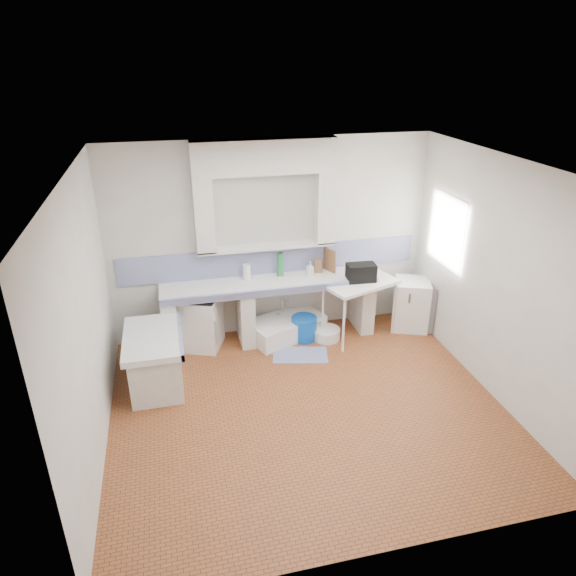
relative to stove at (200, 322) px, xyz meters
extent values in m
plane|color=brown|center=(1.09, -1.71, -0.38)|extent=(4.50, 4.50, 0.00)
plane|color=silver|center=(1.09, -1.71, 2.42)|extent=(4.50, 4.50, 0.00)
plane|color=silver|center=(1.09, 0.29, 1.02)|extent=(4.50, 0.00, 4.50)
plane|color=silver|center=(1.09, -3.71, 1.02)|extent=(4.50, 0.00, 4.50)
plane|color=silver|center=(-1.16, -1.71, 1.02)|extent=(0.00, 4.50, 4.50)
plane|color=silver|center=(3.34, -1.71, 1.02)|extent=(0.00, 4.50, 4.50)
cube|color=silver|center=(0.99, 0.17, 2.19)|extent=(1.90, 0.25, 0.45)
cube|color=#382412|center=(3.51, -0.51, 1.22)|extent=(0.35, 0.86, 1.06)
cube|color=white|center=(3.37, -0.51, 1.60)|extent=(0.01, 0.84, 0.24)
cube|color=white|center=(0.99, -0.01, 0.48)|extent=(3.00, 0.60, 0.08)
cube|color=navy|center=(0.99, -0.29, 0.48)|extent=(3.00, 0.04, 0.10)
cube|color=silver|center=(-0.41, -0.01, 0.03)|extent=(0.20, 0.55, 0.82)
cube|color=silver|center=(0.64, -0.01, 0.03)|extent=(0.20, 0.55, 0.82)
cube|color=silver|center=(2.39, -0.01, 0.03)|extent=(0.20, 0.55, 0.82)
cube|color=white|center=(-0.61, -0.81, 0.28)|extent=(0.70, 1.10, 0.08)
cube|color=silver|center=(-0.61, -0.81, -0.07)|extent=(0.60, 1.00, 0.62)
cube|color=navy|center=(-0.28, -0.81, 0.28)|extent=(0.04, 1.10, 0.10)
cube|color=navy|center=(1.09, 0.28, 0.72)|extent=(4.27, 0.03, 0.40)
cube|color=white|center=(0.00, 0.00, 0.00)|extent=(0.69, 0.68, 0.76)
cube|color=white|center=(1.22, -0.01, -0.25)|extent=(1.22, 0.95, 0.26)
cube|color=white|center=(2.25, -0.23, 0.05)|extent=(1.17, 0.89, 0.05)
cube|color=white|center=(3.10, -0.18, 0.00)|extent=(0.63, 0.63, 0.76)
cylinder|color=#BD4E29|center=(1.02, -0.06, -0.25)|extent=(0.35, 0.35, 0.26)
cylinder|color=#D16412|center=(1.30, -0.14, -0.25)|extent=(0.30, 0.30, 0.26)
cylinder|color=blue|center=(1.46, -0.15, -0.21)|extent=(0.41, 0.41, 0.34)
cylinder|color=white|center=(1.77, -0.22, -0.30)|extent=(0.43, 0.43, 0.15)
cylinder|color=silver|center=(1.15, 0.14, -0.23)|extent=(0.08, 0.08, 0.29)
cylinder|color=silver|center=(1.24, 0.14, -0.24)|extent=(0.09, 0.09, 0.28)
cube|color=black|center=(2.26, -0.21, 0.61)|extent=(0.41, 0.25, 0.25)
cylinder|color=#227037|center=(1.16, 0.14, 0.68)|extent=(0.09, 0.09, 0.32)
cylinder|color=#227037|center=(1.18, 0.14, 0.69)|extent=(0.09, 0.09, 0.34)
cube|color=brown|center=(1.74, 0.14, 0.62)|extent=(0.12, 0.11, 0.20)
cube|color=brown|center=(1.91, 0.14, 0.68)|extent=(0.12, 0.23, 0.33)
cylinder|color=white|center=(0.70, 0.14, 0.63)|extent=(0.15, 0.15, 0.22)
imported|color=white|center=(1.59, 0.08, 0.62)|extent=(0.09, 0.10, 0.20)
cube|color=navy|center=(1.29, -0.59, -0.38)|extent=(0.82, 0.59, 0.01)
camera|label=1|loc=(-0.27, -6.42, 3.44)|focal=32.14mm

